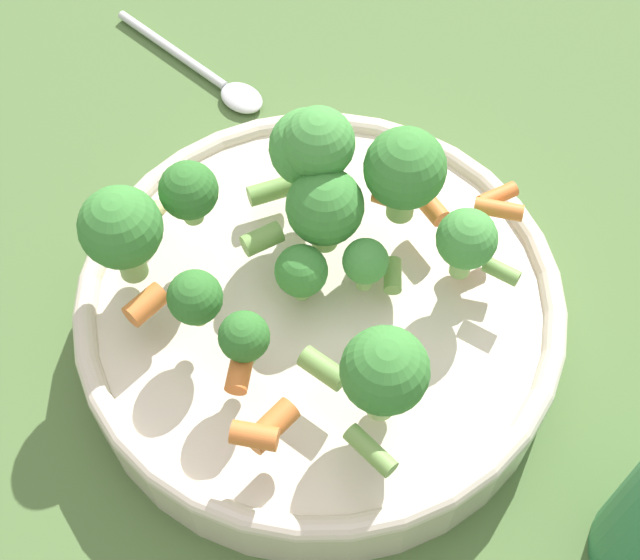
# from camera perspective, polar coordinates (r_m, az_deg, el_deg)

# --- Properties ---
(ground_plane) EXTENTS (3.00, 3.00, 0.00)m
(ground_plane) POSITION_cam_1_polar(r_m,az_deg,el_deg) (0.56, -0.00, -3.38)
(ground_plane) COLOR #4C6B38
(bowl) EXTENTS (0.29, 0.29, 0.05)m
(bowl) POSITION_cam_1_polar(r_m,az_deg,el_deg) (0.54, -0.00, -2.02)
(bowl) COLOR beige
(bowl) RESTS_ON ground_plane
(pasta_salad) EXTENTS (0.21, 0.25, 0.09)m
(pasta_salad) POSITION_cam_1_polar(r_m,az_deg,el_deg) (0.49, -0.82, 3.40)
(pasta_salad) COLOR #8CB766
(pasta_salad) RESTS_ON bowl
(spoon) EXTENTS (0.13, 0.11, 0.01)m
(spoon) POSITION_cam_1_polar(r_m,az_deg,el_deg) (0.70, -6.79, 12.66)
(spoon) COLOR silver
(spoon) RESTS_ON ground_plane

